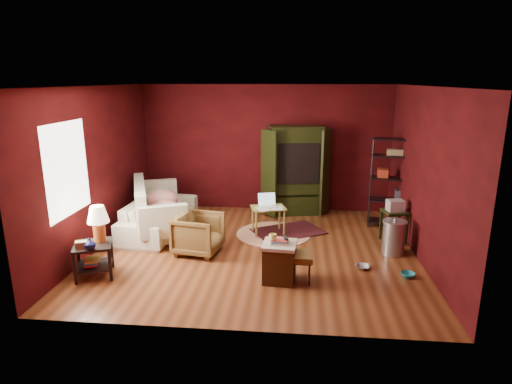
# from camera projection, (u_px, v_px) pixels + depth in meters

# --- Properties ---
(room) EXTENTS (5.54, 5.04, 2.84)m
(room) POSITION_uv_depth(u_px,v_px,m) (252.00, 172.00, 7.14)
(room) COLOR brown
(room) RESTS_ON ground
(sofa) EXTENTS (0.81, 2.27, 0.87)m
(sofa) POSITION_uv_depth(u_px,v_px,m) (159.00, 209.00, 8.37)
(sofa) COLOR #BCBAA3
(sofa) RESTS_ON ground
(armchair) EXTENTS (0.80, 0.84, 0.75)m
(armchair) POSITION_uv_depth(u_px,v_px,m) (199.00, 232.00, 7.30)
(armchair) COLOR black
(armchair) RESTS_ON ground
(pet_bowl_steel) EXTENTS (0.24, 0.11, 0.23)m
(pet_bowl_steel) POSITION_uv_depth(u_px,v_px,m) (363.00, 262.00, 6.74)
(pet_bowl_steel) COLOR #A9ABB0
(pet_bowl_steel) RESTS_ON ground
(pet_bowl_turquoise) EXTENTS (0.22, 0.09, 0.21)m
(pet_bowl_turquoise) POSITION_uv_depth(u_px,v_px,m) (408.00, 271.00, 6.46)
(pet_bowl_turquoise) COLOR teal
(pet_bowl_turquoise) RESTS_ON ground
(vase) EXTENTS (0.18, 0.18, 0.16)m
(vase) POSITION_uv_depth(u_px,v_px,m) (90.00, 244.00, 6.19)
(vase) COLOR #0B0E39
(vase) RESTS_ON side_table
(mug) EXTENTS (0.14, 0.13, 0.11)m
(mug) POSITION_uv_depth(u_px,v_px,m) (273.00, 236.00, 6.16)
(mug) COLOR #FFF47C
(mug) RESTS_ON hamper
(side_table) EXTENTS (0.70, 0.70, 1.07)m
(side_table) POSITION_uv_depth(u_px,v_px,m) (96.00, 234.00, 6.43)
(side_table) COLOR black
(side_table) RESTS_ON ground
(sofa_cushions) EXTENTS (1.56, 2.32, 0.90)m
(sofa_cushions) POSITION_uv_depth(u_px,v_px,m) (157.00, 210.00, 8.31)
(sofa_cushions) COLOR #BCBAA3
(sofa_cushions) RESTS_ON sofa
(hamper) EXTENTS (0.52, 0.52, 0.68)m
(hamper) POSITION_uv_depth(u_px,v_px,m) (279.00, 261.00, 6.30)
(hamper) COLOR #452710
(hamper) RESTS_ON ground
(footstool) EXTENTS (0.42, 0.42, 0.43)m
(footstool) POSITION_uv_depth(u_px,v_px,m) (298.00, 257.00, 6.29)
(footstool) COLOR black
(footstool) RESTS_ON ground
(rug_round) EXTENTS (1.88, 1.88, 0.01)m
(rug_round) POSITION_uv_depth(u_px,v_px,m) (273.00, 234.00, 8.27)
(rug_round) COLOR beige
(rug_round) RESTS_ON ground
(rug_oriental) EXTENTS (1.56, 1.41, 0.01)m
(rug_oriental) POSITION_uv_depth(u_px,v_px,m) (288.00, 231.00, 8.38)
(rug_oriental) COLOR #50151C
(rug_oriental) RESTS_ON ground
(laptop_desk) EXTENTS (0.73, 0.63, 0.78)m
(laptop_desk) POSITION_uv_depth(u_px,v_px,m) (268.00, 210.00, 8.19)
(laptop_desk) COLOR #9FA24A
(laptop_desk) RESTS_ON ground
(tv_armoire) EXTENTS (1.50, 0.98, 1.94)m
(tv_armoire) POSITION_uv_depth(u_px,v_px,m) (295.00, 169.00, 9.34)
(tv_armoire) COLOR black
(tv_armoire) RESTS_ON ground
(wire_shelving) EXTENTS (0.92, 0.49, 1.80)m
(wire_shelving) POSITION_uv_depth(u_px,v_px,m) (393.00, 179.00, 8.49)
(wire_shelving) COLOR black
(wire_shelving) RESTS_ON ground
(small_stand) EXTENTS (0.48, 0.48, 0.81)m
(small_stand) POSITION_uv_depth(u_px,v_px,m) (395.00, 211.00, 7.71)
(small_stand) COLOR black
(small_stand) RESTS_ON ground
(trash_can) EXTENTS (0.50, 0.50, 0.64)m
(trash_can) POSITION_uv_depth(u_px,v_px,m) (394.00, 237.00, 7.28)
(trash_can) COLOR #AEB0B6
(trash_can) RESTS_ON ground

